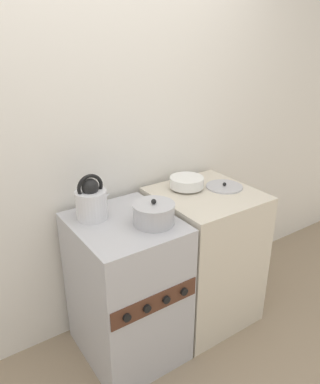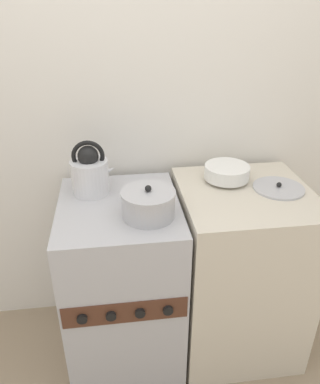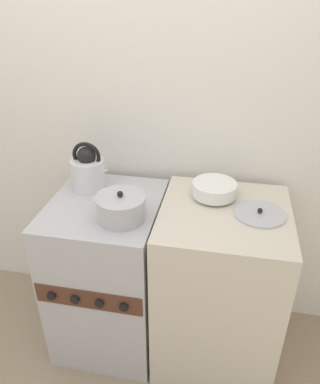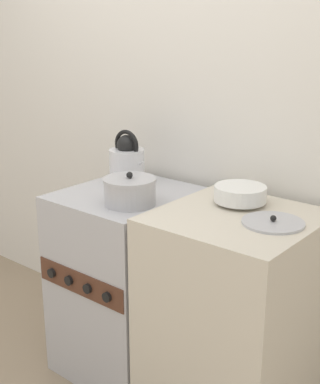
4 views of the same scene
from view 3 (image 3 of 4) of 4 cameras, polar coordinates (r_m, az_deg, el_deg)
ground_plane at (r=2.31m, az=-9.44°, el=-25.67°), size 12.00×12.00×0.00m
wall_back at (r=2.08m, az=-5.83°, el=11.77°), size 7.00×0.06×2.50m
stove at (r=2.16m, az=-7.65°, el=-12.10°), size 0.55×0.65×0.91m
counter at (r=2.07m, az=8.84°, el=-13.95°), size 0.62×0.62×0.94m
kettle at (r=1.99m, az=-10.87°, el=3.25°), size 0.21×0.17×0.26m
cooking_pot at (r=1.73m, az=-5.99°, el=-2.37°), size 0.23×0.23×0.15m
enamel_bowl at (r=1.86m, az=8.28°, el=0.45°), size 0.22×0.22×0.08m
loose_pot_lid at (r=1.79m, az=14.95°, el=-3.19°), size 0.24×0.24×0.03m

